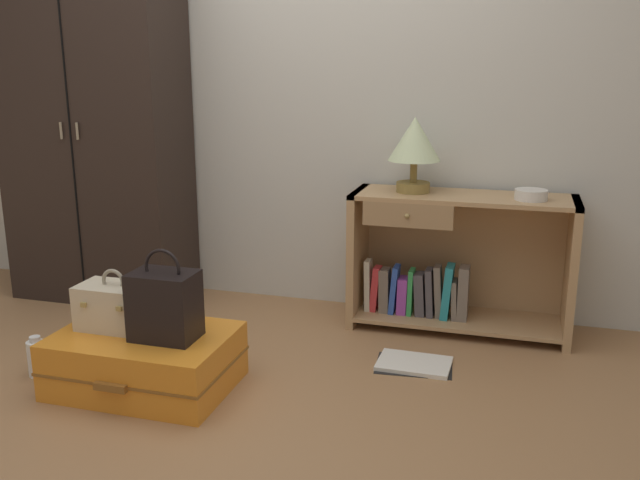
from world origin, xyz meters
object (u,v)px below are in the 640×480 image
Objects in this scene: table_lamp at (415,143)px; train_case at (115,306)px; handbag at (165,305)px; bottle at (37,358)px; suitcase_large at (145,360)px; bowl at (531,195)px; open_book_on_floor at (414,364)px; wardrobe at (95,127)px; bookshelf at (452,263)px.

train_case is at bearing -136.76° from table_lamp.
handbag reaches higher than bottle.
suitcase_large is at bearing 172.12° from handbag.
bowl is 0.21× the size of suitcase_large.
open_book_on_floor is (1.59, 0.57, -0.08)m from bottle.
bowl is at bearing 27.17° from bottle.
wardrobe reaches higher than bowl.
table_lamp is 0.62m from bowl.
bottle is at bearing -175.61° from suitcase_large.
bookshelf is 6.01× the size of bottle.
wardrobe is at bearing 179.79° from bowl.
train_case is 1.35m from open_book_on_floor.
table_lamp is at bearing 36.74° from bottle.
open_book_on_floor is at bearing -78.08° from table_lamp.
open_book_on_floor is (-0.46, -0.48, -0.72)m from bowl.
wardrobe is 6.51× the size of train_case.
bowl reaches higher than bookshelf.
handbag reaches higher than open_book_on_floor.
table_lamp is (1.80, 0.04, -0.04)m from wardrobe.
bowl is 1.93m from suitcase_large.
table_lamp reaches higher than handbag.
open_book_on_floor is at bearing 19.67° from bottle.
open_book_on_floor is (0.95, 0.54, -0.38)m from handbag.
handbag is at bearing 2.12° from bottle.
bottle is (-1.69, -1.11, -0.26)m from bookshelf.
handbag is at bearing -47.01° from wardrobe.
table_lamp reaches higher than bottle.
bowl is at bearing -4.85° from table_lamp.
bottle is (-0.63, -0.02, -0.30)m from handbag.
bowl is 1.78m from handbag.
train_case is at bearing 169.80° from suitcase_large.
wardrobe is 2.21m from open_book_on_floor.
table_lamp is 0.51× the size of suitcase_large.
bowl reaches higher than handbag.
bowl is 1.98m from train_case.
bowl is at bearing -8.57° from bookshelf.
bottle is (-0.37, -0.07, -0.26)m from train_case.
handbag reaches higher than suitcase_large.
wardrobe reaches higher than bookshelf.
train_case is (-1.10, -1.03, -0.61)m from table_lamp.
wardrobe is at bearing -178.72° from table_lamp.
wardrobe is 1.54m from handbag.
bowl is 0.99m from open_book_on_floor.
table_lamp reaches higher than open_book_on_floor.
wardrobe is at bearing 132.99° from handbag.
handbag is 1.05× the size of open_book_on_floor.
bottle is at bearing -146.78° from bookshelf.
bowl is (0.36, -0.05, 0.39)m from bookshelf.
table_lamp is at bearing 1.28° from wardrobe.
bookshelf reaches higher than bottle.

